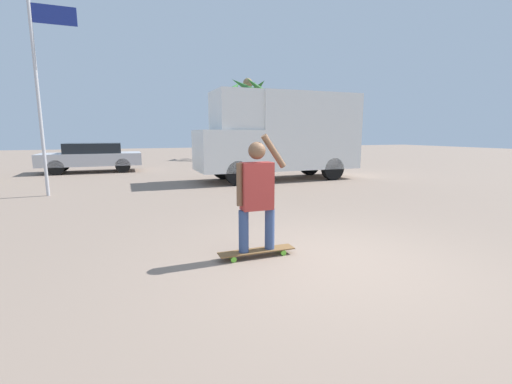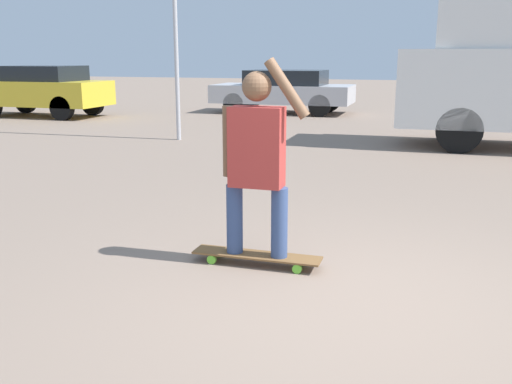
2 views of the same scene
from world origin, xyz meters
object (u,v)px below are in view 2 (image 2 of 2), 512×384
person_skateboarder (257,153)px  parked_car_silver (284,90)px  parked_car_yellow (42,89)px  skateboard (257,256)px

person_skateboarder → parked_car_silver: 13.43m
parked_car_silver → parked_car_yellow: 7.26m
person_skateboarder → parked_car_yellow: 13.89m
skateboard → parked_car_silver: (-3.09, 13.06, 0.64)m
parked_car_silver → parked_car_yellow: bearing=-154.9°
parked_car_yellow → parked_car_silver: bearing=25.1°
skateboard → parked_car_yellow: 13.91m
person_skateboarder → parked_car_silver: (-3.09, 13.06, -0.26)m
parked_car_silver → parked_car_yellow: size_ratio=1.10×
skateboard → parked_car_yellow: size_ratio=0.29×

